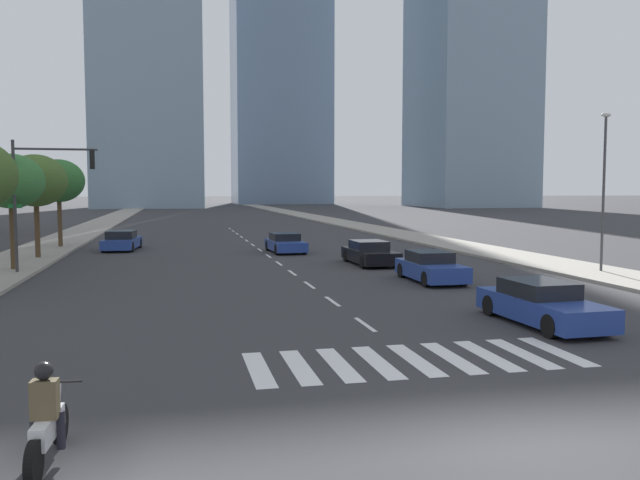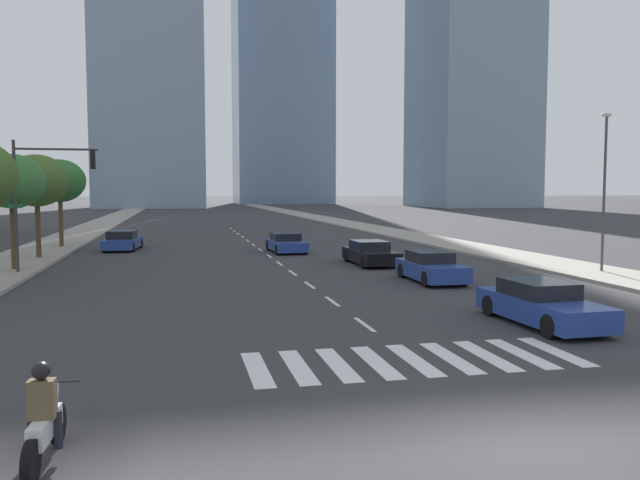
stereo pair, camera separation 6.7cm
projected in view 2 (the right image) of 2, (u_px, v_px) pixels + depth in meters
ground_plane at (537, 448)px, 9.75m from camera, size 800.00×800.00×0.00m
sidewalk_east at (476, 249)px, 41.88m from camera, size 4.00×260.00×0.15m
sidewalk_west at (24, 259)px, 36.04m from camera, size 4.00×260.00×0.15m
crosswalk_near at (414, 360)px, 14.82m from camera, size 7.65×2.87×0.01m
lane_divider_center at (261, 250)px, 42.08m from camera, size 0.14×50.00×0.01m
motorcycle_lead at (44, 423)px, 9.18m from camera, size 0.70×2.06×1.49m
sedan_blue_0 at (431, 268)px, 27.50m from camera, size 1.85×4.31×1.28m
sedan_blue_1 at (123, 241)px, 41.93m from camera, size 2.35×4.80×1.27m
sedan_blue_2 at (286, 243)px, 40.45m from camera, size 2.08×4.48×1.19m
sedan_black_3 at (370, 253)px, 33.79m from camera, size 1.95×4.68×1.23m
sedan_blue_4 at (541, 304)px, 18.67m from camera, size 1.91×4.70×1.26m
traffic_signal_far at (46, 183)px, 29.60m from camera, size 3.94×0.28×6.00m
street_lamp_east at (605, 179)px, 29.65m from camera, size 0.50×0.24×7.25m
street_tree_second at (12, 182)px, 30.38m from camera, size 3.02×3.02×5.44m
street_tree_third at (36, 181)px, 35.74m from camera, size 3.38×3.38×5.70m
street_tree_fourth at (60, 181)px, 42.79m from camera, size 3.32×3.32×5.76m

